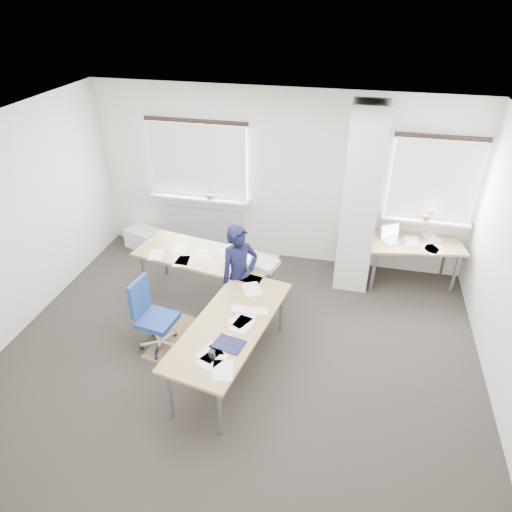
% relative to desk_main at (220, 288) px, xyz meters
% --- Properties ---
extents(ground, '(6.00, 6.00, 0.00)m').
position_rel_desk_main_xyz_m(ground, '(0.35, -0.40, -0.69)').
color(ground, '#2A2622').
rests_on(ground, ground).
extents(room_shell, '(6.04, 5.04, 2.82)m').
position_rel_desk_main_xyz_m(room_shell, '(0.53, 0.05, 1.05)').
color(room_shell, beige).
rests_on(room_shell, ground).
extents(floor_mat, '(1.33, 1.19, 0.01)m').
position_rel_desk_main_xyz_m(floor_mat, '(-0.19, -0.41, -0.69)').
color(floor_mat, '#7F6145').
rests_on(floor_mat, ground).
extents(white_crate, '(0.65, 0.54, 0.33)m').
position_rel_desk_main_xyz_m(white_crate, '(-2.01, 1.85, -0.52)').
color(white_crate, white).
rests_on(white_crate, ground).
extents(desk_main, '(2.40, 2.98, 0.96)m').
position_rel_desk_main_xyz_m(desk_main, '(0.00, 0.00, 0.00)').
color(desk_main, olive).
rests_on(desk_main, ground).
extents(desk_side, '(1.50, 0.93, 1.22)m').
position_rel_desk_main_xyz_m(desk_side, '(2.52, 1.76, -0.01)').
color(desk_side, olive).
rests_on(desk_side, ground).
extents(task_chair, '(0.54, 0.54, 0.99)m').
position_rel_desk_main_xyz_m(task_chair, '(-0.71, -0.51, -0.42)').
color(task_chair, navy).
rests_on(task_chair, ground).
extents(person, '(0.63, 0.62, 1.47)m').
position_rel_desk_main_xyz_m(person, '(0.19, 0.27, 0.04)').
color(person, black).
rests_on(person, ground).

